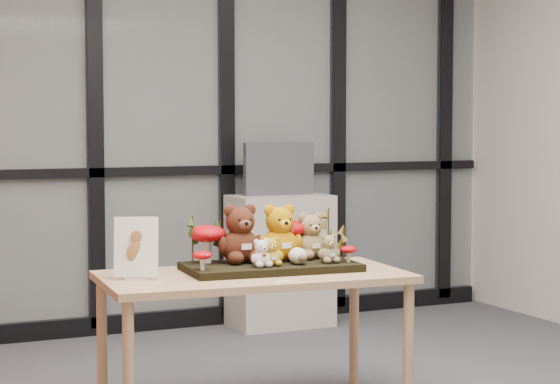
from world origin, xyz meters
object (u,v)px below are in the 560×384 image
bear_white_bow (261,251)px  bear_tan_back (310,233)px  sign_holder (136,250)px  monitor (279,169)px  bear_small_yellow (271,250)px  display_table (253,287)px  bear_pooh_yellow (279,230)px  cabinet (280,261)px  bear_beige_small (329,247)px  mushroom_front_left (202,260)px  plush_cream_hedgehog (298,255)px  mushroom_back_right (288,237)px  diorama_tray (271,267)px  bear_brown_medium (240,230)px  mushroom_front_right (349,253)px  mushroom_back_left (207,242)px

bear_white_bow → bear_tan_back: bearing=30.9°
sign_holder → monitor: bearing=71.4°
bear_small_yellow → display_table: bearing=160.0°
bear_pooh_yellow → sign_holder: bearing=-172.0°
display_table → cabinet: bearing=66.1°
bear_beige_small → mushroom_front_left: size_ratio=1.55×
bear_small_yellow → mushroom_front_left: bearing=-175.7°
plush_cream_hedgehog → bear_tan_back: bearing=52.4°
bear_small_yellow → mushroom_back_right: (0.19, 0.20, 0.03)m
diorama_tray → bear_white_bow: (-0.09, -0.09, 0.09)m
bear_brown_medium → bear_small_yellow: bear_brown_medium is taller
diorama_tray → bear_tan_back: (0.25, 0.07, 0.14)m
plush_cream_hedgehog → mushroom_back_right: 0.23m
display_table → mushroom_front_left: size_ratio=14.94×
bear_pooh_yellow → mushroom_back_right: (0.08, 0.06, -0.05)m
bear_pooh_yellow → mushroom_front_right: bearing=-29.0°
mushroom_front_left → bear_white_bow: bearing=-3.3°
bear_brown_medium → bear_beige_small: bearing=-21.4°
mushroom_front_left → mushroom_back_left: bearing=63.8°
display_table → bear_pooh_yellow: 0.33m
mushroom_back_left → bear_small_yellow: bearing=-42.1°
mushroom_front_left → mushroom_front_right: (0.73, -0.05, -0.01)m
plush_cream_hedgehog → mushroom_front_right: bearing=-3.8°
bear_beige_small → monitor: size_ratio=0.31×
bear_pooh_yellow → plush_cream_hedgehog: bear_pooh_yellow is taller
display_table → bear_tan_back: (0.36, 0.12, 0.23)m
bear_pooh_yellow → monitor: 1.88m
bear_pooh_yellow → mushroom_front_left: size_ratio=3.07×
bear_tan_back → mushroom_back_right: size_ratio=1.19×
mushroom_front_left → bear_small_yellow: bearing=-0.1°
bear_white_bow → sign_holder: (-0.57, 0.11, 0.02)m
display_table → mushroom_front_left: 0.31m
sign_holder → mushroom_back_right: bearing=30.0°
diorama_tray → mushroom_back_right: size_ratio=3.88×
bear_pooh_yellow → bear_tan_back: bear_pooh_yellow is taller
bear_beige_small → mushroom_back_left: mushroom_back_left is taller
monitor → mushroom_back_left: bearing=-124.7°
display_table → mushroom_front_left: (-0.27, -0.03, 0.15)m
plush_cream_hedgehog → sign_holder: sign_holder is taller
bear_tan_back → mushroom_front_left: (-0.63, -0.15, -0.08)m
bear_small_yellow → mushroom_front_left: (-0.34, 0.00, -0.03)m
bear_pooh_yellow → bear_small_yellow: bearing=-123.7°
diorama_tray → bear_tan_back: size_ratio=3.27×
display_table → bear_small_yellow: (0.07, -0.03, 0.18)m
mushroom_back_right → sign_holder: (-0.81, -0.11, -0.01)m
diorama_tray → bear_beige_small: bear_beige_small is taller
mushroom_back_right → monitor: (0.71, 1.64, 0.25)m
bear_tan_back → bear_beige_small: bearing=-81.9°
bear_brown_medium → plush_cream_hedgehog: 0.30m
bear_pooh_yellow → bear_tan_back: size_ratio=1.21×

